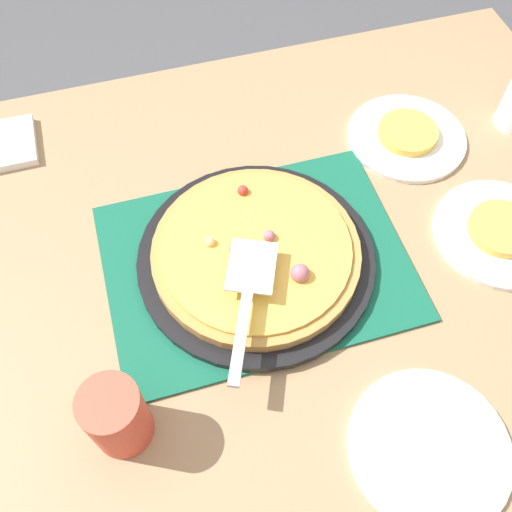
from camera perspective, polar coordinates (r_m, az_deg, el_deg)
ground_plane at (r=1.61m, az=0.00°, el=-14.78°), size 8.00×8.00×0.00m
dining_table at (r=1.02m, az=0.00°, el=-3.88°), size 1.40×1.00×0.75m
placemat at (r=0.92m, az=0.00°, el=-0.56°), size 0.48×0.36×0.01m
pizza_pan at (r=0.92m, az=0.00°, el=-0.23°), size 0.38×0.38×0.01m
pizza at (r=0.90m, az=0.02°, el=0.43°), size 0.33×0.33×0.05m
plate_near_left at (r=1.04m, az=23.09°, el=2.12°), size 0.22×0.22×0.01m
plate_far_right at (r=1.13m, az=14.76°, el=11.37°), size 0.22×0.22×0.01m
plate_side at (r=0.84m, az=16.88°, el=-17.85°), size 0.22×0.22×0.01m
served_slice_left at (r=1.03m, az=23.33°, el=2.53°), size 0.11×0.11×0.02m
served_slice_right at (r=1.12m, az=14.90°, el=11.83°), size 0.11×0.11×0.02m
cup_far at (r=0.78m, az=-13.73°, el=-15.28°), size 0.08×0.08×0.12m
pizza_server at (r=0.82m, az=-0.87°, el=-3.87°), size 0.13×0.23×0.01m
napkin_stack at (r=1.17m, az=-23.97°, el=10.03°), size 0.12×0.12×0.02m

